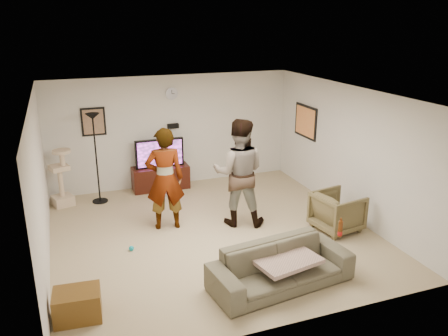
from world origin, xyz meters
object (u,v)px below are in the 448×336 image
object	(u,v)px
floor_lamp	(96,159)
person_left	(165,179)
tv_stand	(161,178)
cat_tree	(60,178)
sofa	(281,266)
side_table	(77,305)
armchair	(337,212)
person_right	(239,173)
tv	(160,153)
beer_bottle	(340,229)

from	to	relation	value
floor_lamp	person_left	xyz separation A→B (m)	(1.04, -1.67, 0.00)
tv_stand	floor_lamp	bearing A→B (deg)	-167.67
cat_tree	person_left	bearing A→B (deg)	-44.68
floor_lamp	sofa	size ratio (longest dim) A/B	0.90
floor_lamp	side_table	xyz separation A→B (m)	(-0.66, -3.90, -0.74)
tv_stand	armchair	size ratio (longest dim) A/B	1.61
person_right	side_table	bearing A→B (deg)	56.24
tv	armchair	distance (m)	4.07
tv	cat_tree	bearing A→B (deg)	-173.91
tv	person_left	size ratio (longest dim) A/B	0.57
tv_stand	tv	bearing A→B (deg)	0.00
sofa	side_table	size ratio (longest dim) A/B	3.54
tv_stand	side_table	size ratio (longest dim) A/B	2.14
sofa	tv_stand	bearing A→B (deg)	92.66
cat_tree	armchair	distance (m)	5.49
floor_lamp	beer_bottle	distance (m)	5.15
sofa	beer_bottle	xyz separation A→B (m)	(0.95, 0.00, 0.43)
tv_stand	beer_bottle	xyz separation A→B (m)	(1.72, -4.41, 0.47)
tv_stand	floor_lamp	size ratio (longest dim) A/B	0.67
person_right	beer_bottle	xyz separation A→B (m)	(0.74, -2.15, -0.27)
floor_lamp	cat_tree	distance (m)	0.81
side_table	cat_tree	bearing A→B (deg)	91.11
floor_lamp	person_right	size ratio (longest dim) A/B	0.94
tv_stand	side_table	bearing A→B (deg)	-115.77
beer_bottle	armchair	xyz separation A→B (m)	(0.82, 1.26, -0.38)
person_right	beer_bottle	distance (m)	2.29
person_left	beer_bottle	distance (m)	3.19
tv	floor_lamp	world-z (taller)	floor_lamp
floor_lamp	person_left	bearing A→B (deg)	-58.24
person_left	person_right	world-z (taller)	person_right
person_left	sofa	size ratio (longest dim) A/B	0.91
tv_stand	tv	distance (m)	0.58
sofa	side_table	bearing A→B (deg)	168.53
tv	beer_bottle	world-z (taller)	tv
tv_stand	armchair	bearing A→B (deg)	-51.11
tv_stand	sofa	xyz separation A→B (m)	(0.76, -4.41, 0.04)
floor_lamp	person_right	world-z (taller)	person_right
cat_tree	sofa	bearing A→B (deg)	-55.60
tv	floor_lamp	size ratio (longest dim) A/B	0.57
cat_tree	side_table	world-z (taller)	cat_tree
person_right	armchair	size ratio (longest dim) A/B	2.56
person_left	person_right	distance (m)	1.34
floor_lamp	person_left	world-z (taller)	person_left
tv	beer_bottle	xyz separation A→B (m)	(1.72, -4.41, -0.11)
tv_stand	cat_tree	world-z (taller)	cat_tree
tv	cat_tree	size ratio (longest dim) A/B	0.90
tv_stand	person_right	world-z (taller)	person_right
tv	sofa	size ratio (longest dim) A/B	0.52
floor_lamp	tv_stand	bearing A→B (deg)	12.33
tv_stand	armchair	xyz separation A→B (m)	(2.54, -3.15, 0.09)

